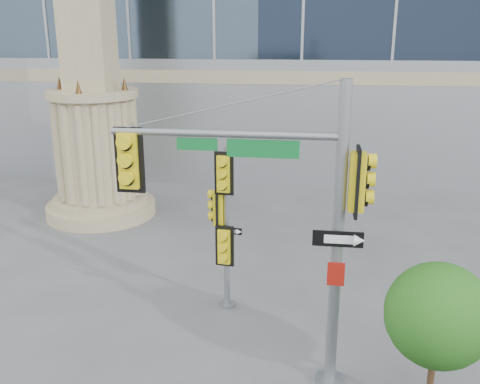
# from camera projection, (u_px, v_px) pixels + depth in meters

# --- Properties ---
(ground) EXTENTS (120.00, 120.00, 0.00)m
(ground) POSITION_uv_depth(u_px,v_px,m) (208.00, 347.00, 12.93)
(ground) COLOR #545456
(ground) RESTS_ON ground
(monument) EXTENTS (4.40, 4.40, 16.60)m
(monument) POSITION_uv_depth(u_px,v_px,m) (91.00, 79.00, 20.51)
(monument) COLOR tan
(monument) RESTS_ON ground
(main_signal_pole) EXTENTS (5.05, 0.62, 6.51)m
(main_signal_pole) POSITION_uv_depth(u_px,v_px,m) (279.00, 204.00, 10.62)
(main_signal_pole) COLOR slate
(main_signal_pole) RESTS_ON ground
(secondary_signal_pole) EXTENTS (0.78, 0.64, 4.50)m
(secondary_signal_pole) POSITION_uv_depth(u_px,v_px,m) (224.00, 218.00, 13.95)
(secondary_signal_pole) COLOR slate
(secondary_signal_pole) RESTS_ON ground
(street_tree) EXTENTS (2.07, 2.02, 3.22)m
(street_tree) POSITION_uv_depth(u_px,v_px,m) (440.00, 319.00, 10.09)
(street_tree) COLOR tan
(street_tree) RESTS_ON ground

